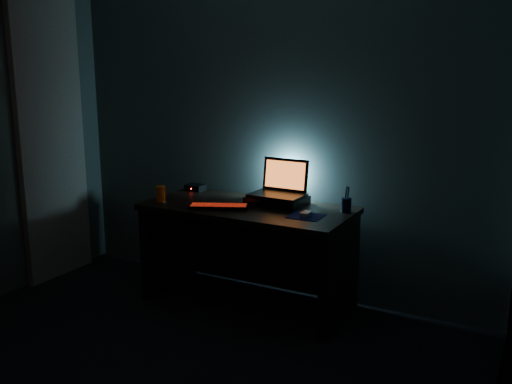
{
  "coord_description": "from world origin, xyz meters",
  "views": [
    {
      "loc": [
        1.92,
        -1.85,
        1.74
      ],
      "look_at": [
        0.09,
        1.57,
        0.87
      ],
      "focal_mm": 40.0,
      "sensor_mm": 36.0,
      "label": 1
    }
  ],
  "objects_px": {
    "laptop": "(280,187)",
    "router": "(195,187)",
    "keyboard": "(219,206)",
    "mouse": "(306,214)",
    "juice_glass": "(161,194)",
    "pen_cup": "(346,205)"
  },
  "relations": [
    {
      "from": "pen_cup",
      "to": "keyboard",
      "type": "bearing_deg",
      "value": -159.05
    },
    {
      "from": "laptop",
      "to": "keyboard",
      "type": "distance_m",
      "value": 0.48
    },
    {
      "from": "juice_glass",
      "to": "router",
      "type": "height_order",
      "value": "juice_glass"
    },
    {
      "from": "mouse",
      "to": "router",
      "type": "xyz_separation_m",
      "value": [
        -1.11,
        0.33,
        0.01
      ]
    },
    {
      "from": "mouse",
      "to": "juice_glass",
      "type": "height_order",
      "value": "juice_glass"
    },
    {
      "from": "laptop",
      "to": "router",
      "type": "bearing_deg",
      "value": 177.15
    },
    {
      "from": "laptop",
      "to": "juice_glass",
      "type": "relative_size",
      "value": 3.26
    },
    {
      "from": "pen_cup",
      "to": "laptop",
      "type": "bearing_deg",
      "value": 176.83
    },
    {
      "from": "pen_cup",
      "to": "router",
      "type": "relative_size",
      "value": 0.69
    },
    {
      "from": "router",
      "to": "keyboard",
      "type": "bearing_deg",
      "value": -40.47
    },
    {
      "from": "laptop",
      "to": "pen_cup",
      "type": "height_order",
      "value": "laptop"
    },
    {
      "from": "laptop",
      "to": "router",
      "type": "xyz_separation_m",
      "value": [
        -0.79,
        0.06,
        -0.1
      ]
    },
    {
      "from": "laptop",
      "to": "keyboard",
      "type": "xyz_separation_m",
      "value": [
        -0.32,
        -0.35,
        -0.11
      ]
    },
    {
      "from": "keyboard",
      "to": "juice_glass",
      "type": "relative_size",
      "value": 3.61
    },
    {
      "from": "mouse",
      "to": "juice_glass",
      "type": "xyz_separation_m",
      "value": [
        -1.12,
        -0.11,
        0.04
      ]
    },
    {
      "from": "keyboard",
      "to": "mouse",
      "type": "bearing_deg",
      "value": -17.16
    },
    {
      "from": "mouse",
      "to": "pen_cup",
      "type": "bearing_deg",
      "value": 49.86
    },
    {
      "from": "keyboard",
      "to": "laptop",
      "type": "bearing_deg",
      "value": 23.32
    },
    {
      "from": "laptop",
      "to": "keyboard",
      "type": "bearing_deg",
      "value": -130.73
    },
    {
      "from": "keyboard",
      "to": "router",
      "type": "relative_size",
      "value": 2.98
    },
    {
      "from": "keyboard",
      "to": "mouse",
      "type": "height_order",
      "value": "mouse"
    },
    {
      "from": "laptop",
      "to": "router",
      "type": "height_order",
      "value": "laptop"
    }
  ]
}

